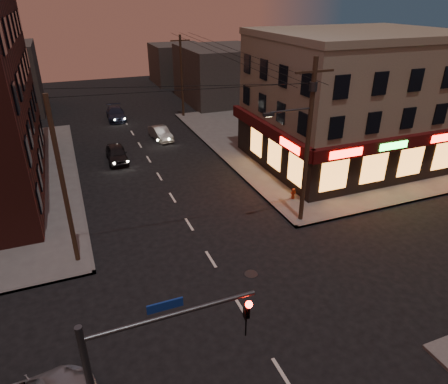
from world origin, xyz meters
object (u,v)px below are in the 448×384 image
sedan_near (117,154)px  fire_hydrant (293,193)px  sedan_mid (161,133)px  sedan_far (116,114)px

sedan_near → fire_hydrant: size_ratio=5.24×
sedan_near → fire_hydrant: sedan_near is taller
sedan_near → sedan_mid: sedan_near is taller
sedan_near → sedan_far: bearing=83.7°
sedan_mid → sedan_far: 9.47m
sedan_near → sedan_mid: size_ratio=1.05×
sedan_far → fire_hydrant: bearing=-68.8°
fire_hydrant → sedan_near: bearing=130.7°
sedan_mid → sedan_far: (-3.12, 8.94, 0.06)m
sedan_far → sedan_near: bearing=-95.4°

